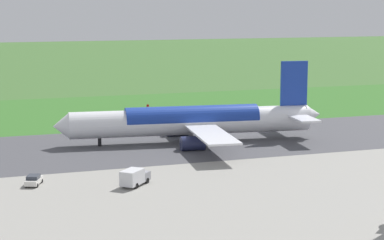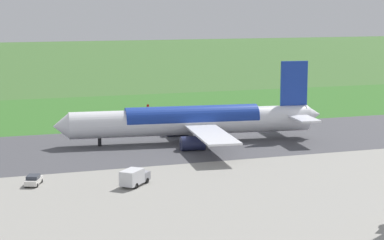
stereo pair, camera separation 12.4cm
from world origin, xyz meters
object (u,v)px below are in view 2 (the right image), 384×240
at_px(traffic_cone_orange, 131,117).
at_px(no_stopping_sign, 148,109).
at_px(airliner_main, 194,121).
at_px(service_car_followme, 34,180).
at_px(service_truck_baggage, 134,177).

bearing_deg(traffic_cone_orange, no_stopping_sign, -162.90).
relative_size(airliner_main, traffic_cone_orange, 98.42).
relative_size(service_car_followme, no_stopping_sign, 1.62).
bearing_deg(traffic_cone_orange, service_truck_baggage, 76.82).
bearing_deg(no_stopping_sign, traffic_cone_orange, 17.10).
bearing_deg(airliner_main, service_truck_baggage, 56.32).
bearing_deg(service_car_followme, traffic_cone_orange, -116.75).
xyz_separation_m(service_truck_baggage, traffic_cone_orange, (-14.75, -62.96, -1.13)).
height_order(airliner_main, service_car_followme, airliner_main).
height_order(service_truck_baggage, service_car_followme, service_truck_baggage).
relative_size(airliner_main, service_truck_baggage, 9.39).
xyz_separation_m(service_car_followme, no_stopping_sign, (-33.81, -59.10, 0.82)).
bearing_deg(airliner_main, no_stopping_sign, -90.14).
height_order(airliner_main, traffic_cone_orange, airliner_main).
relative_size(airliner_main, no_stopping_sign, 19.18).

